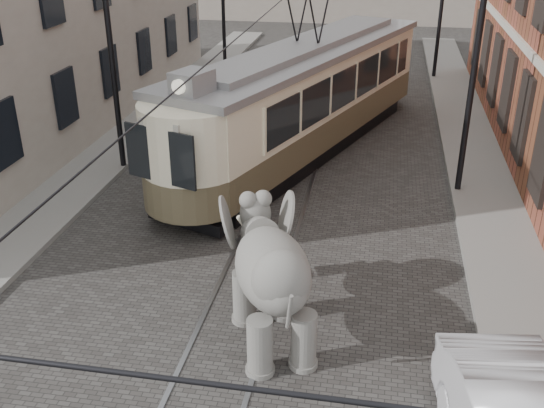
# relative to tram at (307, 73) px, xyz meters

# --- Properties ---
(ground) EXTENTS (120.00, 120.00, 0.00)m
(ground) POSITION_rel_tram_xyz_m (-0.14, -8.73, -2.82)
(ground) COLOR #3C3937
(tram_rails) EXTENTS (1.54, 80.00, 0.02)m
(tram_rails) POSITION_rel_tram_xyz_m (-0.14, -8.73, -2.81)
(tram_rails) COLOR slate
(tram_rails) RESTS_ON ground
(sidewalk_right) EXTENTS (2.00, 60.00, 0.15)m
(sidewalk_right) POSITION_rel_tram_xyz_m (5.86, -8.73, -2.75)
(sidewalk_right) COLOR slate
(sidewalk_right) RESTS_ON ground
(catenary) EXTENTS (11.00, 30.20, 6.00)m
(catenary) POSITION_rel_tram_xyz_m (-0.34, -3.73, 0.18)
(catenary) COLOR black
(catenary) RESTS_ON ground
(tram) EXTENTS (7.69, 14.35, 5.64)m
(tram) POSITION_rel_tram_xyz_m (0.00, 0.00, 0.00)
(tram) COLOR #EEE4C1
(tram) RESTS_ON ground
(elephant) EXTENTS (3.84, 4.89, 2.64)m
(elephant) POSITION_rel_tram_xyz_m (0.75, -10.85, -1.50)
(elephant) COLOR #65635D
(elephant) RESTS_ON ground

